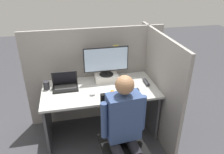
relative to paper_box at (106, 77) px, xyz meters
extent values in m
plane|color=#3D3D42|center=(-0.13, -0.59, -0.79)|extent=(12.00, 12.00, 0.00)
cube|color=gray|center=(-0.13, 0.19, -0.06)|extent=(2.02, 0.04, 1.46)
cube|color=#F4EA66|center=(0.17, 0.17, 0.37)|extent=(0.08, 0.01, 0.08)
cube|color=#EA9EC6|center=(-0.03, 0.17, 0.36)|extent=(0.06, 0.01, 0.06)
cube|color=gray|center=(0.66, -0.29, -0.06)|extent=(0.04, 1.42, 1.46)
cube|color=#B7B7B2|center=(-0.13, -0.21, -0.06)|extent=(1.52, 0.76, 0.03)
cube|color=#4C4C51|center=(-0.85, -0.21, -0.43)|extent=(0.03, 0.65, 0.71)
cube|color=#4C4C51|center=(0.60, -0.21, -0.43)|extent=(0.03, 0.65, 0.71)
cube|color=white|center=(0.00, 0.00, 0.00)|extent=(0.33, 0.20, 0.09)
cylinder|color=black|center=(0.00, 0.00, 0.05)|extent=(0.19, 0.19, 0.01)
cylinder|color=black|center=(0.00, 0.00, 0.09)|extent=(0.04, 0.04, 0.06)
cube|color=black|center=(0.00, 0.00, 0.28)|extent=(0.62, 0.02, 0.35)
cube|color=silver|center=(0.00, -0.01, 0.28)|extent=(0.59, 0.00, 0.32)
cube|color=black|center=(-0.58, -0.13, -0.03)|extent=(0.33, 0.22, 0.02)
cube|color=#424242|center=(-0.58, -0.12, -0.02)|extent=(0.28, 0.12, 0.00)
cube|color=black|center=(-0.58, -0.05, 0.08)|extent=(0.33, 0.07, 0.21)
cube|color=black|center=(-0.58, -0.06, 0.08)|extent=(0.29, 0.06, 0.18)
ellipsoid|color=silver|center=(-0.25, -0.37, -0.03)|extent=(0.08, 0.05, 0.03)
cube|color=#2D2D33|center=(0.52, -0.22, -0.02)|extent=(0.04, 0.17, 0.04)
cone|color=orange|center=(0.00, -0.43, -0.02)|extent=(0.05, 0.12, 0.05)
cylinder|color=green|center=(0.00, -0.36, -0.02)|extent=(0.03, 0.02, 0.03)
cube|color=black|center=(-0.01, -0.99, -0.35)|extent=(0.50, 0.50, 0.07)
cube|color=black|center=(0.01, -0.74, -0.06)|extent=(0.44, 0.09, 0.51)
cylinder|color=black|center=(-0.11, -1.12, -0.26)|extent=(0.14, 0.32, 0.11)
cylinder|color=black|center=(0.07, -1.10, -0.26)|extent=(0.14, 0.32, 0.11)
cube|color=#334775|center=(-0.01, -0.99, 0.05)|extent=(0.36, 0.23, 0.51)
sphere|color=#9E704C|center=(-0.01, -0.99, 0.41)|extent=(0.19, 0.19, 0.19)
cylinder|color=#334775|center=(-0.21, -1.01, 0.05)|extent=(0.07, 0.07, 0.41)
cylinder|color=#334775|center=(0.19, -0.98, 0.05)|extent=(0.07, 0.07, 0.41)
cylinder|color=#28282D|center=(-0.82, -0.09, 0.01)|extent=(0.08, 0.08, 0.11)
camera|label=1|loc=(-0.50, -2.72, 1.40)|focal=35.00mm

